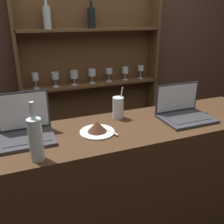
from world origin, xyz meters
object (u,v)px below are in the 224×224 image
(cake_plate, at_px, (97,128))
(water_glass, at_px, (118,108))
(laptop_far, at_px, (183,112))
(laptop_near, at_px, (26,129))
(wine_bottle_clear, at_px, (36,139))

(cake_plate, distance_m, water_glass, 0.26)
(water_glass, bearing_deg, cake_plate, -140.51)
(laptop_far, height_order, water_glass, laptop_far)
(water_glass, bearing_deg, laptop_far, -21.77)
(laptop_near, bearing_deg, cake_plate, -12.80)
(wine_bottle_clear, bearing_deg, laptop_near, 97.54)
(water_glass, bearing_deg, laptop_near, -172.47)
(laptop_far, height_order, cake_plate, laptop_far)
(laptop_near, distance_m, water_glass, 0.59)
(laptop_near, height_order, wine_bottle_clear, wine_bottle_clear)
(laptop_near, relative_size, water_glass, 1.40)
(laptop_far, xyz_separation_m, wine_bottle_clear, (-0.96, -0.17, 0.07))
(wine_bottle_clear, bearing_deg, water_glass, 31.08)
(cake_plate, xyz_separation_m, water_glass, (0.20, 0.17, 0.04))
(cake_plate, bearing_deg, laptop_near, 167.20)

